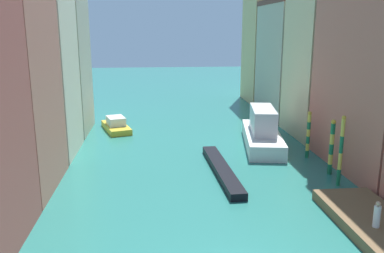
{
  "coord_description": "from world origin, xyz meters",
  "views": [
    {
      "loc": [
        -3.69,
        -14.37,
        10.77
      ],
      "look_at": [
        0.06,
        23.56,
        1.5
      ],
      "focal_mm": 37.89,
      "sensor_mm": 36.0,
      "label": 1
    }
  ],
  "objects_px": {
    "person_on_dock": "(377,215)",
    "gondola_black": "(222,170)",
    "waterfront_dock": "(372,221)",
    "mooring_pole_0": "(341,151)",
    "mooring_pole_1": "(331,146)",
    "mooring_pole_2": "(308,134)",
    "vaporetto_white": "(262,132)",
    "motorboat_0": "(116,125)"
  },
  "relations": [
    {
      "from": "person_on_dock",
      "to": "gondola_black",
      "type": "distance_m",
      "value": 12.34
    },
    {
      "from": "waterfront_dock",
      "to": "mooring_pole_0",
      "type": "distance_m",
      "value": 6.45
    },
    {
      "from": "gondola_black",
      "to": "person_on_dock",
      "type": "bearing_deg",
      "value": -58.72
    },
    {
      "from": "mooring_pole_0",
      "to": "gondola_black",
      "type": "xyz_separation_m",
      "value": [
        -7.72,
        3.31,
        -2.29
      ]
    },
    {
      "from": "person_on_dock",
      "to": "mooring_pole_1",
      "type": "xyz_separation_m",
      "value": [
        1.73,
        9.51,
        0.88
      ]
    },
    {
      "from": "mooring_pole_1",
      "to": "person_on_dock",
      "type": "bearing_deg",
      "value": -100.3
    },
    {
      "from": "mooring_pole_2",
      "to": "vaporetto_white",
      "type": "bearing_deg",
      "value": 125.56
    },
    {
      "from": "motorboat_0",
      "to": "person_on_dock",
      "type": "bearing_deg",
      "value": -57.97
    },
    {
      "from": "mooring_pole_1",
      "to": "mooring_pole_2",
      "type": "relative_size",
      "value": 1.05
    },
    {
      "from": "person_on_dock",
      "to": "mooring_pole_0",
      "type": "xyz_separation_m",
      "value": [
        1.33,
        7.2,
        1.28
      ]
    },
    {
      "from": "gondola_black",
      "to": "mooring_pole_0",
      "type": "bearing_deg",
      "value": -23.2
    },
    {
      "from": "mooring_pole_2",
      "to": "gondola_black",
      "type": "relative_size",
      "value": 0.37
    },
    {
      "from": "waterfront_dock",
      "to": "motorboat_0",
      "type": "xyz_separation_m",
      "value": [
        -16.01,
        23.58,
        0.24
      ]
    },
    {
      "from": "motorboat_0",
      "to": "waterfront_dock",
      "type": "bearing_deg",
      "value": -55.83
    },
    {
      "from": "mooring_pole_0",
      "to": "vaporetto_white",
      "type": "bearing_deg",
      "value": 104.47
    },
    {
      "from": "mooring_pole_1",
      "to": "gondola_black",
      "type": "bearing_deg",
      "value": 172.99
    },
    {
      "from": "mooring_pole_1",
      "to": "waterfront_dock",
      "type": "bearing_deg",
      "value": -98.49
    },
    {
      "from": "person_on_dock",
      "to": "waterfront_dock",
      "type": "bearing_deg",
      "value": 68.1
    },
    {
      "from": "vaporetto_white",
      "to": "motorboat_0",
      "type": "xyz_separation_m",
      "value": [
        -14.18,
        7.24,
        -0.78
      ]
    },
    {
      "from": "person_on_dock",
      "to": "mooring_pole_1",
      "type": "relative_size",
      "value": 0.34
    },
    {
      "from": "mooring_pole_0",
      "to": "mooring_pole_1",
      "type": "relative_size",
      "value": 1.19
    },
    {
      "from": "waterfront_dock",
      "to": "person_on_dock",
      "type": "height_order",
      "value": "person_on_dock"
    },
    {
      "from": "person_on_dock",
      "to": "vaporetto_white",
      "type": "relative_size",
      "value": 0.13
    },
    {
      "from": "waterfront_dock",
      "to": "gondola_black",
      "type": "relative_size",
      "value": 0.74
    },
    {
      "from": "mooring_pole_1",
      "to": "vaporetto_white",
      "type": "xyz_separation_m",
      "value": [
        -3.07,
        8.04,
        -0.84
      ]
    },
    {
      "from": "vaporetto_white",
      "to": "motorboat_0",
      "type": "bearing_deg",
      "value": 152.93
    },
    {
      "from": "mooring_pole_1",
      "to": "vaporetto_white",
      "type": "bearing_deg",
      "value": 110.88
    },
    {
      "from": "waterfront_dock",
      "to": "mooring_pole_0",
      "type": "xyz_separation_m",
      "value": [
        0.84,
        5.98,
        2.25
      ]
    },
    {
      "from": "person_on_dock",
      "to": "gondola_black",
      "type": "xyz_separation_m",
      "value": [
        -6.39,
        10.51,
        -1.01
      ]
    },
    {
      "from": "mooring_pole_0",
      "to": "mooring_pole_1",
      "type": "distance_m",
      "value": 2.38
    },
    {
      "from": "person_on_dock",
      "to": "gondola_black",
      "type": "relative_size",
      "value": 0.13
    },
    {
      "from": "vaporetto_white",
      "to": "person_on_dock",
      "type": "bearing_deg",
      "value": -85.64
    },
    {
      "from": "waterfront_dock",
      "to": "person_on_dock",
      "type": "xyz_separation_m",
      "value": [
        -0.49,
        -1.22,
        0.97
      ]
    },
    {
      "from": "mooring_pole_2",
      "to": "motorboat_0",
      "type": "relative_size",
      "value": 0.66
    },
    {
      "from": "vaporetto_white",
      "to": "gondola_black",
      "type": "distance_m",
      "value": 8.73
    },
    {
      "from": "mooring_pole_0",
      "to": "mooring_pole_2",
      "type": "relative_size",
      "value": 1.25
    },
    {
      "from": "mooring_pole_2",
      "to": "mooring_pole_1",
      "type": "bearing_deg",
      "value": -87.02
    },
    {
      "from": "mooring_pole_0",
      "to": "person_on_dock",
      "type": "bearing_deg",
      "value": -100.49
    },
    {
      "from": "motorboat_0",
      "to": "mooring_pole_0",
      "type": "bearing_deg",
      "value": -46.24
    },
    {
      "from": "vaporetto_white",
      "to": "motorboat_0",
      "type": "relative_size",
      "value": 1.75
    },
    {
      "from": "mooring_pole_0",
      "to": "motorboat_0",
      "type": "bearing_deg",
      "value": 133.76
    },
    {
      "from": "mooring_pole_1",
      "to": "gondola_black",
      "type": "relative_size",
      "value": 0.39
    }
  ]
}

